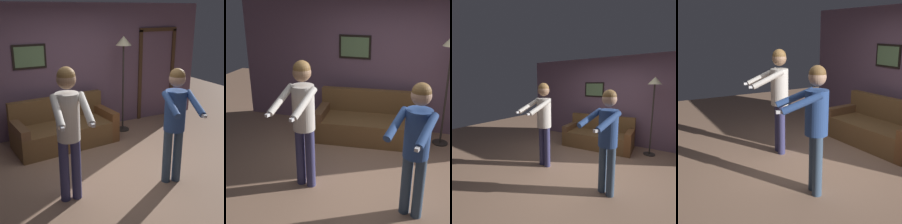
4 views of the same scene
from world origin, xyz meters
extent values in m
plane|color=#A77E63|center=(0.00, 0.00, 0.00)|extent=(12.00, 12.00, 0.00)
cube|color=slate|center=(0.00, 2.15, 1.30)|extent=(6.40, 0.06, 2.60)
cube|color=black|center=(-0.76, 2.11, 1.62)|extent=(0.64, 0.02, 0.46)
cube|color=#698D5D|center=(-0.76, 2.09, 1.62)|extent=(0.56, 0.01, 0.38)
cube|color=brown|center=(-0.34, 1.47, 0.21)|extent=(1.97, 1.02, 0.42)
cube|color=brown|center=(-0.37, 1.82, 0.65)|extent=(1.90, 0.31, 0.45)
cube|color=brown|center=(-1.20, 1.39, 0.29)|extent=(0.24, 0.86, 0.58)
cube|color=brown|center=(0.53, 1.55, 0.29)|extent=(0.24, 0.86, 0.58)
cylinder|color=#332D28|center=(1.01, 1.66, 0.01)|extent=(0.28, 0.28, 0.02)
cylinder|color=#332D28|center=(1.01, 1.66, 0.91)|extent=(0.04, 0.04, 1.77)
cylinder|color=#3B3A69|center=(-0.94, -0.27, 0.44)|extent=(0.13, 0.13, 0.88)
cylinder|color=#3B3A69|center=(-0.78, -0.29, 0.44)|extent=(0.13, 0.13, 0.88)
cylinder|color=silver|center=(-0.86, -0.28, 1.19)|extent=(0.30, 0.30, 0.62)
sphere|color=#9E7556|center=(-0.86, -0.28, 1.67)|extent=(0.24, 0.24, 0.24)
sphere|color=brown|center=(-0.86, -0.28, 1.71)|extent=(0.23, 0.23, 0.23)
cylinder|color=silver|center=(-1.06, -0.51, 1.36)|extent=(0.16, 0.55, 0.30)
cube|color=white|center=(-1.10, -0.76, 1.25)|extent=(0.06, 0.15, 0.04)
cylinder|color=silver|center=(-0.73, -0.55, 1.36)|extent=(0.16, 0.55, 0.30)
cube|color=white|center=(-0.76, -0.80, 1.25)|extent=(0.06, 0.15, 0.04)
cylinder|color=#3D546E|center=(0.56, -0.50, 0.41)|extent=(0.13, 0.13, 0.82)
cylinder|color=#3D546E|center=(0.72, -0.54, 0.41)|extent=(0.13, 0.13, 0.82)
cylinder|color=#2D4C8C|center=(0.64, -0.52, 1.11)|extent=(0.30, 0.30, 0.58)
sphere|color=tan|center=(0.64, -0.52, 1.57)|extent=(0.23, 0.23, 0.23)
sphere|color=brown|center=(0.64, -0.52, 1.61)|extent=(0.22, 0.22, 0.22)
cylinder|color=#2D4C8C|center=(0.41, -0.70, 1.29)|extent=(0.22, 0.52, 0.26)
cylinder|color=#2D4C8C|center=(0.74, -0.79, 1.29)|extent=(0.22, 0.52, 0.26)
cube|color=white|center=(0.67, -1.03, 1.20)|extent=(0.08, 0.16, 0.04)
camera|label=1|loc=(-2.05, -3.82, 2.47)|focal=50.00mm
camera|label=2|loc=(0.71, -3.86, 2.61)|focal=50.00mm
camera|label=3|loc=(1.52, -3.12, 1.80)|focal=28.00mm
camera|label=4|loc=(3.81, -2.65, 2.14)|focal=50.00mm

